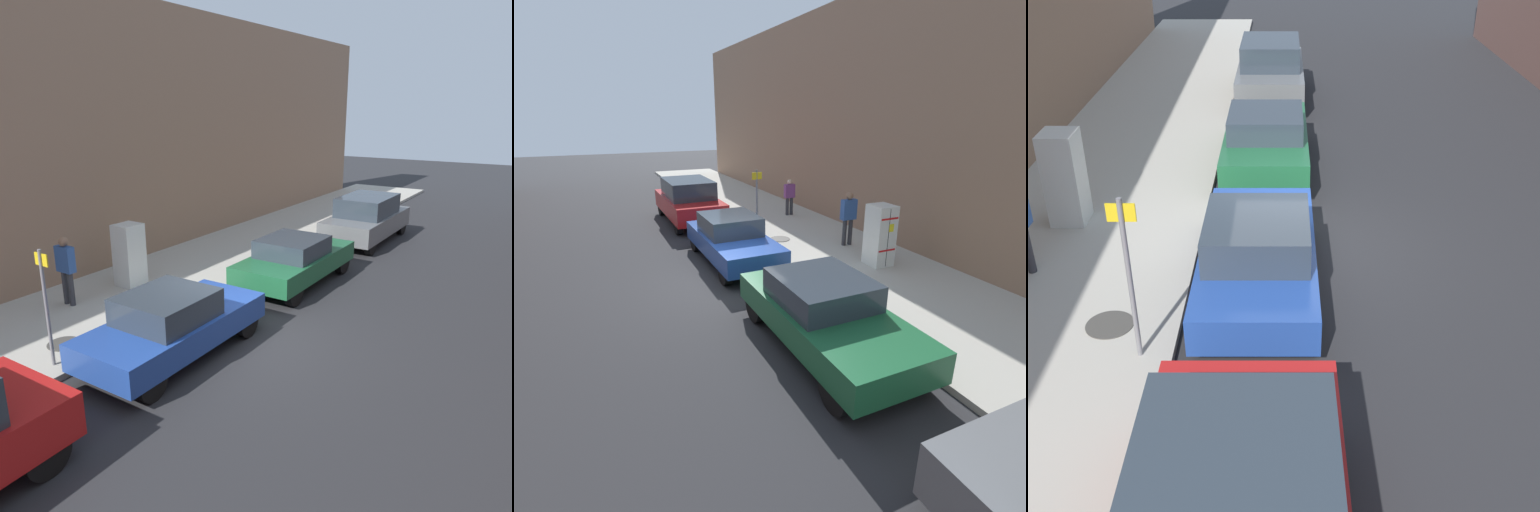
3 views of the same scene
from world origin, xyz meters
TOP-DOWN VIEW (x-y plane):
  - ground_plane at (0.00, 0.00)m, footprint 80.00×80.00m
  - sidewalk_slab at (-3.98, 0.00)m, footprint 4.27×44.00m
  - building_facade_near at (-7.10, 0.00)m, footprint 1.97×39.60m
  - discarded_refrigerator at (-4.38, 0.84)m, footprint 0.64×0.70m
  - manhole_cover at (-2.87, -2.55)m, footprint 0.70×0.70m
  - street_sign_post at (-2.29, -3.21)m, footprint 0.36×0.07m
  - pedestrian_standing_near at (-4.62, -1.05)m, footprint 0.51×0.24m
  - parked_hatchback_blue at (-0.73, -1.47)m, footprint 1.77×4.18m
  - parked_sedan_green at (-0.73, 3.75)m, footprint 1.84×4.31m
  - parked_suv_gray at (-0.73, 9.45)m, footprint 1.93×4.65m

SIDE VIEW (x-z plane):
  - ground_plane at x=0.00m, z-range 0.00..0.00m
  - sidewalk_slab at x=-3.98m, z-range 0.00..0.13m
  - manhole_cover at x=-2.87m, z-range 0.13..0.15m
  - parked_hatchback_blue at x=-0.73m, z-range 0.01..1.44m
  - parked_sedan_green at x=-0.73m, z-range 0.03..1.44m
  - parked_suv_gray at x=-0.73m, z-range 0.02..1.75m
  - discarded_refrigerator at x=-4.38m, z-range 0.13..1.89m
  - pedestrian_standing_near at x=-4.62m, z-range 0.29..2.06m
  - street_sign_post at x=-2.29m, z-range 0.28..2.63m
  - building_facade_near at x=-7.10m, z-range 0.00..8.16m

